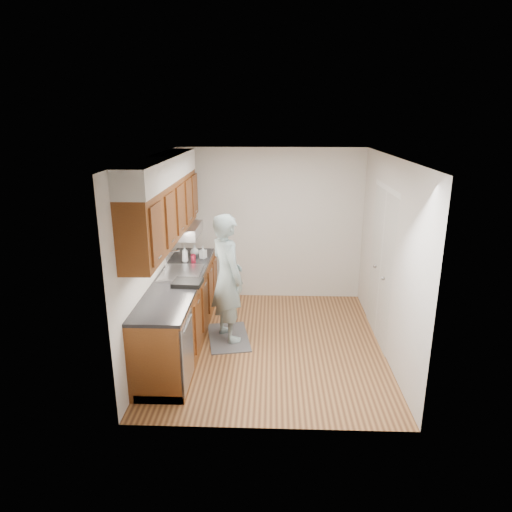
{
  "coord_description": "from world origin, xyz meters",
  "views": [
    {
      "loc": [
        0.02,
        -5.57,
        2.98
      ],
      "look_at": [
        -0.19,
        0.25,
        1.17
      ],
      "focal_mm": 32.0,
      "sensor_mm": 36.0,
      "label": 1
    }
  ],
  "objects_px": {
    "soap_bottle_c": "(195,250)",
    "soda_can": "(193,258)",
    "person": "(227,270)",
    "soap_bottle_a": "(185,254)",
    "soap_bottle_b": "(203,252)",
    "dish_rack": "(188,283)"
  },
  "relations": [
    {
      "from": "person",
      "to": "soap_bottle_a",
      "type": "xyz_separation_m",
      "value": [
        -0.67,
        0.53,
        0.05
      ]
    },
    {
      "from": "soda_can",
      "to": "dish_rack",
      "type": "height_order",
      "value": "soda_can"
    },
    {
      "from": "person",
      "to": "soap_bottle_a",
      "type": "bearing_deg",
      "value": 19.4
    },
    {
      "from": "soap_bottle_c",
      "to": "person",
      "type": "bearing_deg",
      "value": -55.57
    },
    {
      "from": "person",
      "to": "soap_bottle_b",
      "type": "relative_size",
      "value": 10.6
    },
    {
      "from": "soap_bottle_a",
      "to": "soap_bottle_b",
      "type": "distance_m",
      "value": 0.3
    },
    {
      "from": "soap_bottle_a",
      "to": "soda_can",
      "type": "bearing_deg",
      "value": -14.16
    },
    {
      "from": "soap_bottle_c",
      "to": "soda_can",
      "type": "relative_size",
      "value": 1.32
    },
    {
      "from": "person",
      "to": "soda_can",
      "type": "height_order",
      "value": "person"
    },
    {
      "from": "soap_bottle_b",
      "to": "soap_bottle_a",
      "type": "bearing_deg",
      "value": -141.81
    },
    {
      "from": "soap_bottle_b",
      "to": "soap_bottle_c",
      "type": "xyz_separation_m",
      "value": [
        -0.15,
        0.13,
        -0.01
      ]
    },
    {
      "from": "soap_bottle_a",
      "to": "soda_can",
      "type": "distance_m",
      "value": 0.14
    },
    {
      "from": "dish_rack",
      "to": "soap_bottle_b",
      "type": "bearing_deg",
      "value": 92.36
    },
    {
      "from": "person",
      "to": "soda_can",
      "type": "relative_size",
      "value": 16.02
    },
    {
      "from": "soap_bottle_c",
      "to": "dish_rack",
      "type": "bearing_deg",
      "value": -84.62
    },
    {
      "from": "soap_bottle_a",
      "to": "soap_bottle_c",
      "type": "xyz_separation_m",
      "value": [
        0.09,
        0.32,
        -0.04
      ]
    },
    {
      "from": "person",
      "to": "soda_can",
      "type": "bearing_deg",
      "value": 15.22
    },
    {
      "from": "soda_can",
      "to": "soap_bottle_c",
      "type": "bearing_deg",
      "value": 96.36
    },
    {
      "from": "soap_bottle_a",
      "to": "soap_bottle_b",
      "type": "bearing_deg",
      "value": 38.19
    },
    {
      "from": "soap_bottle_a",
      "to": "soap_bottle_c",
      "type": "relative_size",
      "value": 1.47
    },
    {
      "from": "soap_bottle_a",
      "to": "soap_bottle_c",
      "type": "bearing_deg",
      "value": 74.51
    },
    {
      "from": "person",
      "to": "soap_bottle_b",
      "type": "height_order",
      "value": "person"
    }
  ]
}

